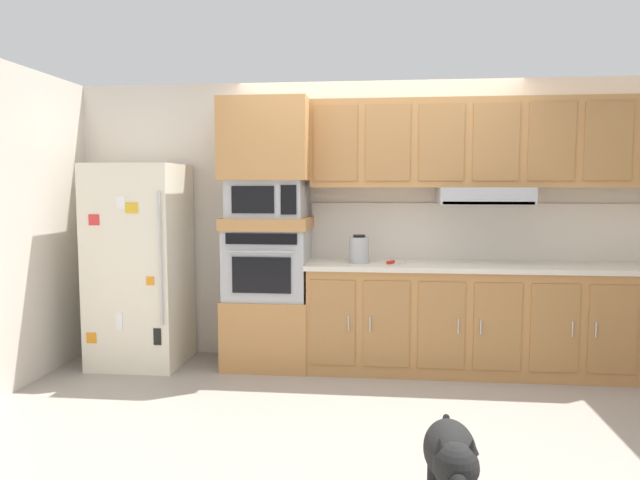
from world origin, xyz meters
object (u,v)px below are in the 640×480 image
(screwdriver, at_px, (392,262))
(dog, at_px, (451,456))
(refrigerator, at_px, (140,265))
(built_in_oven, at_px, (268,263))
(microwave, at_px, (268,199))
(electric_kettle, at_px, (359,250))

(screwdriver, height_order, dog, screwdriver)
(refrigerator, xyz_separation_m, built_in_oven, (1.13, 0.07, 0.02))
(refrigerator, relative_size, screwdriver, 10.54)
(built_in_oven, bearing_deg, microwave, -0.77)
(microwave, relative_size, electric_kettle, 2.68)
(electric_kettle, bearing_deg, dog, -77.60)
(microwave, distance_m, screwdriver, 1.19)
(refrigerator, xyz_separation_m, screwdriver, (2.20, -0.01, 0.05))
(microwave, height_order, screwdriver, microwave)
(built_in_oven, relative_size, electric_kettle, 2.92)
(built_in_oven, bearing_deg, refrigerator, -176.58)
(built_in_oven, distance_m, electric_kettle, 0.81)
(microwave, xyz_separation_m, screwdriver, (1.07, -0.08, -0.53))
(refrigerator, relative_size, microwave, 2.73)
(dog, bearing_deg, refrigerator, -131.25)
(electric_kettle, bearing_deg, built_in_oven, 176.59)
(built_in_oven, bearing_deg, screwdriver, -4.14)
(refrigerator, relative_size, built_in_oven, 2.51)
(electric_kettle, height_order, dog, electric_kettle)
(screwdriver, xyz_separation_m, electric_kettle, (-0.27, 0.03, 0.10))
(refrigerator, distance_m, microwave, 1.27)
(built_in_oven, height_order, dog, built_in_oven)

